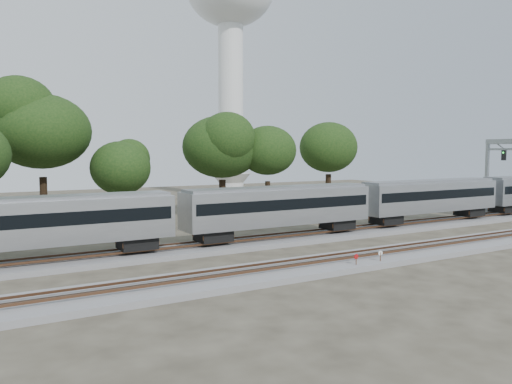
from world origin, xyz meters
The scene contains 13 objects.
ground centered at (0.00, 0.00, 0.00)m, with size 160.00×160.00×0.00m, color #383328.
track_far centered at (0.00, 6.00, 0.21)m, with size 160.00×5.00×0.73m.
track_near centered at (0.00, -4.00, 0.21)m, with size 160.00×5.00×0.73m.
train centered at (26.96, 6.00, 3.37)m, with size 136.03×3.32×4.90m.
switch_stand_red centered at (5.59, -5.77, 0.73)m, with size 0.36×0.07×1.15m.
switch_stand_white centered at (7.88, -5.77, 0.74)m, with size 0.37×0.07×1.16m.
switch_lever centered at (4.90, -5.90, 0.15)m, with size 0.50×0.30×0.30m, color #512D19.
water_tower centered at (23.17, 47.06, 31.83)m, with size 15.52×15.52×42.97m.
tree_3 centered at (-10.68, 24.80, 10.35)m, with size 10.53×10.53×14.84m.
tree_4 centered at (-3.57, 20.79, 6.51)m, with size 6.64×6.64×9.36m.
tree_5 centered at (9.81, 23.66, 8.81)m, with size 8.97×8.97×12.65m.
tree_6 centered at (15.16, 21.60, 8.37)m, with size 8.52×8.52×12.01m.
tree_7 centered at (30.18, 28.31, 8.88)m, with size 9.04×9.04×12.74m.
Camera 1 is at (-17.71, -31.84, 8.30)m, focal length 35.00 mm.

